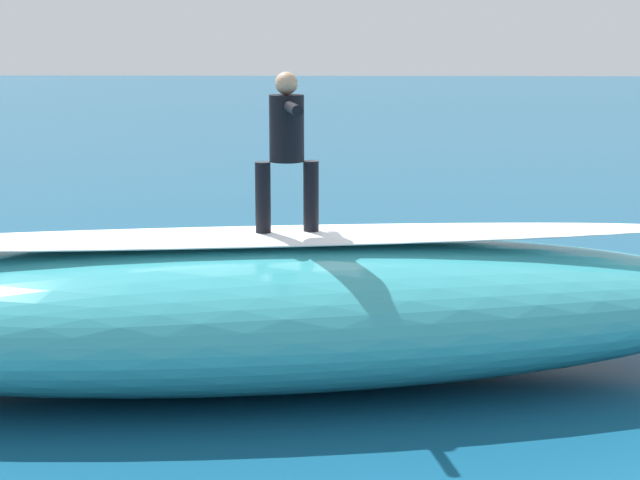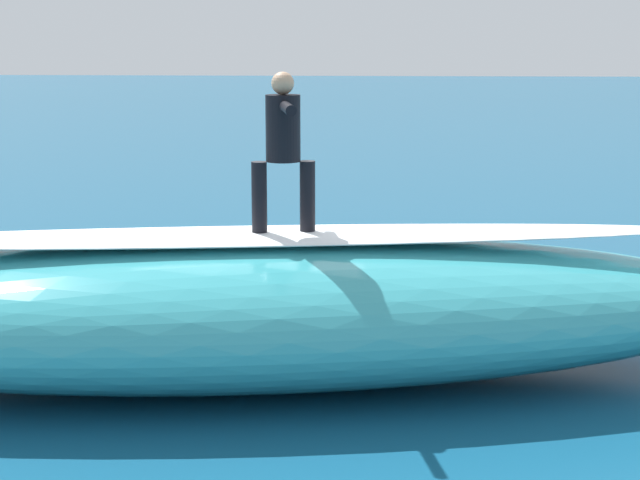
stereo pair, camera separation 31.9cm
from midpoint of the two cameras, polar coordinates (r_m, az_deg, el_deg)
The scene contains 9 objects.
ground_plane at distance 11.66m, azimuth -4.10°, elevation -4.98°, with size 120.00×120.00×0.00m, color #145175.
wave_crest at distance 9.96m, azimuth -4.79°, elevation -3.85°, with size 9.83×2.76×1.35m, color teal.
wave_foam_lip at distance 9.79m, azimuth -4.86°, elevation 0.17°, with size 8.36×0.97×0.08m, color white.
surfboard_riding at distance 9.81m, azimuth -2.70°, elevation 0.18°, with size 2.12×0.46×0.06m, color #33B2D1.
surfer_riding at distance 9.68m, azimuth -2.75°, elevation 5.37°, with size 0.58×1.39×1.48m.
surfboard_paddling at distance 12.31m, azimuth 0.67°, elevation -3.84°, with size 2.35×0.57×0.09m, color yellow.
surfer_paddling at distance 12.39m, azimuth 0.50°, elevation -2.85°, with size 0.76×1.78×0.32m.
foam_patch_near at distance 12.25m, azimuth -6.62°, elevation -4.00°, with size 0.77×0.72×0.09m, color white.
foam_patch_far at distance 13.68m, azimuth -7.30°, elevation -2.20°, with size 0.62×0.53×0.18m, color white.
Camera 1 is at (-0.98, 11.14, 3.30)m, focal length 59.50 mm.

